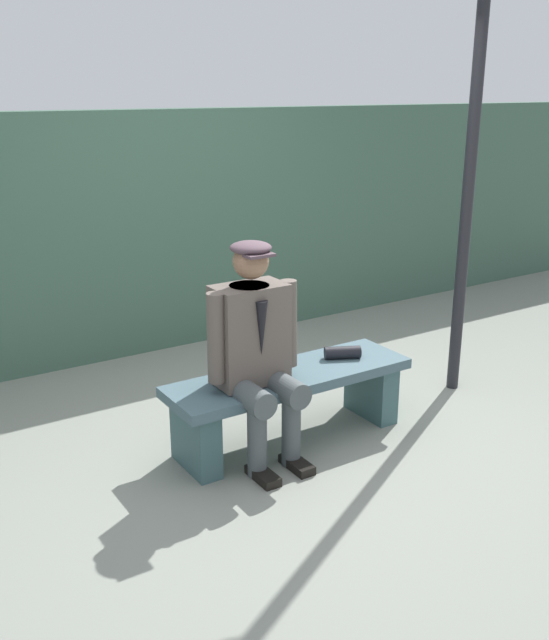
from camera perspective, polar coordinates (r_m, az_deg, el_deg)
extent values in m
plane|color=gray|center=(4.51, 1.21, -9.42)|extent=(30.00, 30.00, 0.00)
cube|color=#405861|center=(4.33, 1.24, -4.55)|extent=(1.54, 0.46, 0.06)
cube|color=#38585A|center=(4.78, 7.65, -5.38)|extent=(0.14, 0.39, 0.38)
cube|color=#38585A|center=(4.14, -6.27, -9.23)|extent=(0.14, 0.39, 0.38)
cube|color=#574D46|center=(4.08, -1.98, -1.13)|extent=(0.41, 0.25, 0.58)
cylinder|color=#1E2338|center=(4.00, -2.02, 2.37)|extent=(0.23, 0.23, 0.06)
cone|color=black|center=(3.95, -1.03, -0.69)|extent=(0.07, 0.07, 0.32)
sphere|color=#8C664C|center=(3.94, -1.89, 4.69)|extent=(0.20, 0.20, 0.20)
ellipsoid|color=#4C3A42|center=(3.92, -1.91, 5.76)|extent=(0.23, 0.23, 0.07)
cube|color=#4C3A42|center=(3.85, -1.21, 5.15)|extent=(0.16, 0.09, 0.02)
cylinder|color=#454C4E|center=(4.14, 0.35, -5.12)|extent=(0.15, 0.45, 0.15)
cylinder|color=#454C4E|center=(4.13, 1.33, -8.60)|extent=(0.11, 0.11, 0.45)
cube|color=black|center=(4.18, 1.78, -11.38)|extent=(0.10, 0.24, 0.05)
cylinder|color=#574D46|center=(4.16, 1.11, -0.28)|extent=(0.11, 0.12, 0.51)
cylinder|color=#454C4E|center=(4.03, -2.38, -5.80)|extent=(0.15, 0.45, 0.15)
cylinder|color=#454C4E|center=(4.02, -1.39, -9.39)|extent=(0.11, 0.11, 0.45)
cube|color=black|center=(4.08, -0.92, -12.23)|extent=(0.10, 0.24, 0.05)
cylinder|color=#574D46|center=(3.93, -4.65, -1.45)|extent=(0.10, 0.11, 0.51)
cylinder|color=black|center=(4.54, 5.42, -2.58)|extent=(0.24, 0.17, 0.08)
cube|color=#3B5A49|center=(5.89, -9.81, 6.80)|extent=(12.00, 0.24, 1.92)
cylinder|color=black|center=(5.01, 15.23, 11.32)|extent=(0.08, 0.08, 3.09)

